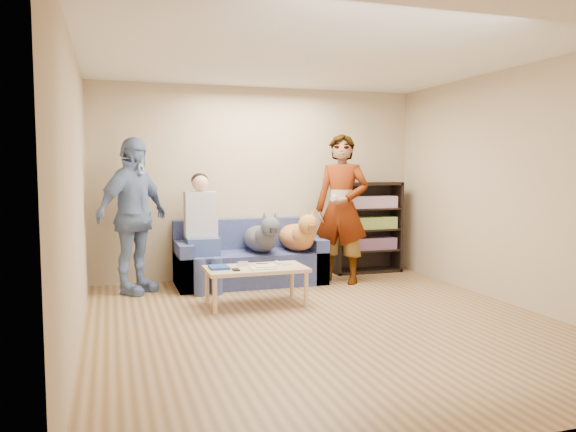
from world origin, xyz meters
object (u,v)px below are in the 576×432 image
object	(u,v)px
dog_gray	(262,237)
coffee_table	(256,271)
camera_silver	(243,264)
person_standing_right	(342,209)
notebook_blue	(219,267)
bookshelf	(367,225)
sofa	(249,262)
dog_tan	(299,235)
person_standing_left	(133,216)
person_seated	(202,227)

from	to	relation	value
dog_gray	coffee_table	world-z (taller)	dog_gray
coffee_table	dog_gray	bearing A→B (deg)	71.13
camera_silver	coffee_table	size ratio (longest dim) A/B	0.10
person_standing_right	dog_gray	bearing A→B (deg)	-147.02
notebook_blue	bookshelf	size ratio (longest dim) A/B	0.20
person_standing_right	sofa	world-z (taller)	person_standing_right
sofa	dog_gray	distance (m)	0.41
camera_silver	person_standing_right	bearing A→B (deg)	25.43
coffee_table	dog_tan	bearing A→B (deg)	49.18
camera_silver	dog_gray	distance (m)	0.98
sofa	coffee_table	size ratio (longest dim) A/B	1.73
notebook_blue	camera_silver	size ratio (longest dim) A/B	2.36
person_standing_left	coffee_table	size ratio (longest dim) A/B	1.71
person_seated	dog_tan	world-z (taller)	person_seated
sofa	coffee_table	distance (m)	1.19
camera_silver	person_seated	size ratio (longest dim) A/B	0.07
bookshelf	person_standing_left	bearing A→B (deg)	-173.30
coffee_table	sofa	bearing A→B (deg)	79.84
person_standing_right	dog_tan	bearing A→B (deg)	-151.39
person_standing_right	person_standing_left	xyz separation A→B (m)	(-2.63, 0.19, -0.03)
sofa	dog_gray	xyz separation A→B (m)	(0.12, -0.19, 0.34)
bookshelf	coffee_table	bearing A→B (deg)	-145.09
dog_gray	sofa	bearing A→B (deg)	122.52
dog_gray	person_seated	bearing A→B (deg)	174.91
sofa	dog_tan	distance (m)	0.74
camera_silver	sofa	size ratio (longest dim) A/B	0.06
person_seated	dog_tan	xyz separation A→B (m)	(1.24, -0.09, -0.14)
dog_gray	coffee_table	xyz separation A→B (m)	(-0.33, -0.97, -0.25)
coffee_table	bookshelf	world-z (taller)	bookshelf
person_standing_right	dog_gray	size ratio (longest dim) A/B	1.57
person_standing_left	person_seated	bearing A→B (deg)	-43.08
dog_gray	bookshelf	xyz separation A→B (m)	(1.68, 0.43, 0.06)
person_standing_right	bookshelf	world-z (taller)	person_standing_right
dog_gray	bookshelf	world-z (taller)	bookshelf
dog_gray	dog_tan	size ratio (longest dim) A/B	1.07
person_standing_right	notebook_blue	world-z (taller)	person_standing_right
camera_silver	bookshelf	bearing A→B (deg)	31.05
person_standing_right	camera_silver	size ratio (longest dim) A/B	17.68
person_standing_left	person_seated	distance (m)	0.85
person_seated	dog_gray	xyz separation A→B (m)	(0.76, -0.07, -0.15)
sofa	coffee_table	world-z (taller)	sofa
sofa	dog_tan	bearing A→B (deg)	-19.54
person_seated	bookshelf	world-z (taller)	person_seated
camera_silver	coffee_table	xyz separation A→B (m)	(0.12, -0.12, -0.07)
coffee_table	bookshelf	xyz separation A→B (m)	(2.01, 1.40, 0.31)
person_standing_right	bookshelf	size ratio (longest dim) A/B	1.50
notebook_blue	coffee_table	world-z (taller)	notebook_blue
person_standing_right	person_seated	distance (m)	1.82
person_standing_left	bookshelf	world-z (taller)	person_standing_left
dog_tan	bookshelf	world-z (taller)	bookshelf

